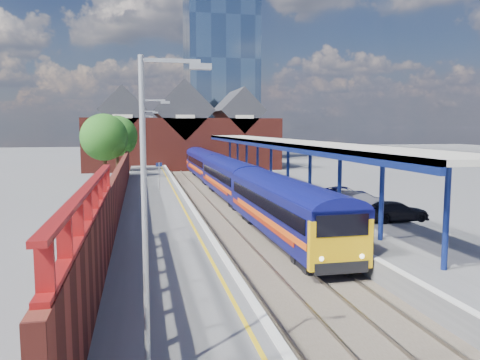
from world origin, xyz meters
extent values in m
plane|color=#5B5B5E|center=(0.00, 30.00, 0.00)|extent=(240.00, 240.00, 0.00)
cube|color=#473D33|center=(0.00, 20.00, 0.03)|extent=(6.00, 76.00, 0.06)
cube|color=slate|center=(-2.22, 20.00, 0.12)|extent=(0.07, 76.00, 0.14)
cube|color=slate|center=(-0.78, 20.00, 0.12)|extent=(0.07, 76.00, 0.14)
cube|color=slate|center=(0.78, 20.00, 0.12)|extent=(0.07, 76.00, 0.14)
cube|color=slate|center=(2.22, 20.00, 0.12)|extent=(0.07, 76.00, 0.14)
cube|color=#565659|center=(-5.50, 20.00, 0.50)|extent=(5.00, 76.00, 1.00)
cube|color=#565659|center=(6.00, 20.00, 0.50)|extent=(6.00, 76.00, 1.00)
cube|color=silver|center=(-3.15, 20.00, 1.02)|extent=(0.30, 76.00, 0.05)
cube|color=silver|center=(3.15, 20.00, 1.02)|extent=(0.30, 76.00, 0.05)
cube|color=yellow|center=(-3.75, 20.00, 1.01)|extent=(0.14, 76.00, 0.01)
cube|color=#0C0F5A|center=(1.50, 7.85, 1.90)|extent=(2.93, 16.02, 2.50)
cube|color=#0C0F5A|center=(1.50, 7.85, 3.15)|extent=(2.93, 16.02, 0.60)
cube|color=#0C0F5A|center=(1.50, 24.45, 1.90)|extent=(2.93, 16.02, 2.50)
cube|color=#0C0F5A|center=(1.50, 24.45, 3.15)|extent=(2.93, 16.02, 0.60)
cube|color=#0C0F5A|center=(1.50, 41.05, 1.90)|extent=(2.93, 16.02, 2.50)
cube|color=#0C0F5A|center=(1.50, 41.05, 3.15)|extent=(2.93, 16.02, 0.60)
cube|color=#0C0F5A|center=(1.50, 57.65, 1.90)|extent=(2.93, 16.02, 2.50)
cube|color=#0C0F5A|center=(1.50, 57.65, 3.15)|extent=(2.93, 16.02, 0.60)
cube|color=black|center=(0.08, 32.75, 2.35)|extent=(0.04, 60.54, 0.70)
cube|color=#FD5710|center=(0.07, 32.75, 1.55)|extent=(0.03, 55.27, 0.30)
cube|color=#AA220B|center=(0.06, 32.75, 1.30)|extent=(0.03, 55.27, 0.30)
cube|color=#F2B20C|center=(1.50, -0.07, 1.70)|extent=(2.82, 0.32, 2.10)
cube|color=black|center=(1.50, -0.17, 2.55)|extent=(2.30, 0.18, 0.90)
cube|color=black|center=(1.50, 2.25, 0.30)|extent=(2.00, 2.40, 0.60)
cube|color=black|center=(1.50, 63.25, 0.30)|extent=(2.00, 2.40, 0.60)
cylinder|color=navy|center=(5.00, -2.00, 3.10)|extent=(0.24, 0.24, 4.20)
cylinder|color=navy|center=(5.00, 3.00, 3.10)|extent=(0.24, 0.24, 4.20)
cylinder|color=navy|center=(5.00, 8.00, 3.10)|extent=(0.24, 0.24, 4.20)
cylinder|color=navy|center=(5.00, 13.00, 3.10)|extent=(0.24, 0.24, 4.20)
cylinder|color=navy|center=(5.00, 18.00, 3.10)|extent=(0.24, 0.24, 4.20)
cylinder|color=navy|center=(5.00, 23.00, 3.10)|extent=(0.24, 0.24, 4.20)
cylinder|color=navy|center=(5.00, 28.00, 3.10)|extent=(0.24, 0.24, 4.20)
cylinder|color=navy|center=(5.00, 33.00, 3.10)|extent=(0.24, 0.24, 4.20)
cylinder|color=navy|center=(5.00, 38.00, 3.10)|extent=(0.24, 0.24, 4.20)
cylinder|color=navy|center=(5.00, 43.00, 3.10)|extent=(0.24, 0.24, 4.20)
cube|color=beige|center=(5.50, 22.00, 5.35)|extent=(4.50, 52.00, 0.25)
cube|color=navy|center=(3.35, 22.00, 5.20)|extent=(0.20, 52.00, 0.55)
cube|color=navy|center=(7.65, 22.00, 5.20)|extent=(0.20, 52.00, 0.55)
cylinder|color=#A5A8AA|center=(-6.50, -8.00, 4.50)|extent=(0.12, 0.12, 7.00)
cube|color=#A5A8AA|center=(-5.90, -8.00, 7.90)|extent=(1.20, 0.08, 0.08)
cube|color=#A5A8AA|center=(-5.30, -8.00, 7.80)|extent=(0.45, 0.18, 0.12)
cylinder|color=#A5A8AA|center=(-6.50, 6.00, 4.50)|extent=(0.12, 0.12, 7.00)
cube|color=#A5A8AA|center=(-5.90, 6.00, 7.90)|extent=(1.20, 0.08, 0.08)
cube|color=#A5A8AA|center=(-5.30, 6.00, 7.80)|extent=(0.45, 0.18, 0.12)
cylinder|color=#A5A8AA|center=(-6.50, 22.00, 4.50)|extent=(0.12, 0.12, 7.00)
cube|color=#A5A8AA|center=(-5.90, 22.00, 7.90)|extent=(1.20, 0.08, 0.08)
cube|color=#A5A8AA|center=(-5.30, 22.00, 7.80)|extent=(0.45, 0.18, 0.12)
cylinder|color=#A5A8AA|center=(-6.50, 38.00, 4.50)|extent=(0.12, 0.12, 7.00)
cube|color=#A5A8AA|center=(-5.90, 38.00, 7.90)|extent=(1.20, 0.08, 0.08)
cube|color=#A5A8AA|center=(-5.30, 38.00, 7.80)|extent=(0.45, 0.18, 0.12)
cylinder|color=#A5A8AA|center=(-5.00, 24.00, 2.25)|extent=(0.08, 0.08, 2.50)
cube|color=#0C194C|center=(-5.00, 24.00, 3.30)|extent=(0.55, 0.06, 0.35)
cube|color=maroon|center=(-8.10, 14.00, 2.40)|extent=(0.35, 50.00, 2.80)
cube|color=maroon|center=(-8.10, -3.00, 4.80)|extent=(0.30, 15.00, 0.12)
cube|color=maroon|center=(-8.10, -3.00, 3.85)|extent=(0.30, 15.00, 0.12)
cube|color=maroon|center=(-8.10, -10.00, 4.30)|extent=(0.30, 0.12, 1.00)
cube|color=maroon|center=(-8.10, -8.00, 4.30)|extent=(0.30, 0.12, 1.00)
cube|color=maroon|center=(-8.10, -6.00, 4.30)|extent=(0.30, 0.12, 1.00)
cube|color=maroon|center=(-8.10, -4.00, 4.30)|extent=(0.30, 0.12, 1.00)
cube|color=maroon|center=(-8.10, -2.00, 4.30)|extent=(0.30, 0.12, 1.00)
cube|color=maroon|center=(-8.10, 0.00, 4.30)|extent=(0.30, 0.12, 1.00)
cube|color=maroon|center=(-8.10, 2.00, 4.30)|extent=(0.30, 0.12, 1.00)
cube|color=maroon|center=(-8.10, 4.00, 4.30)|extent=(0.30, 0.12, 1.00)
cube|color=maroon|center=(0.00, 58.00, 4.00)|extent=(30.00, 12.00, 8.00)
cube|color=#232328|center=(-9.00, 58.00, 9.20)|extent=(7.13, 12.00, 7.13)
cube|color=#232328|center=(0.00, 58.00, 9.20)|extent=(9.16, 12.00, 9.16)
cube|color=#232328|center=(9.00, 58.00, 9.20)|extent=(7.13, 12.00, 7.13)
cube|color=beige|center=(-9.00, 51.95, 8.20)|extent=(2.80, 0.15, 0.50)
cube|color=beige|center=(0.00, 51.95, 8.20)|extent=(2.80, 0.15, 0.50)
cube|color=beige|center=(9.00, 51.95, 8.20)|extent=(2.80, 0.15, 0.50)
cube|color=#425671|center=(10.00, 80.00, 20.00)|extent=(14.00, 14.00, 40.00)
cylinder|color=#382314|center=(-10.50, 36.00, 2.00)|extent=(0.44, 0.44, 4.00)
sphere|color=#174F15|center=(-10.50, 36.00, 5.50)|extent=(5.20, 5.20, 5.20)
sphere|color=#174F15|center=(-9.70, 35.50, 4.80)|extent=(3.20, 3.20, 3.20)
cylinder|color=#382314|center=(-9.50, 44.00, 2.00)|extent=(0.44, 0.44, 4.00)
sphere|color=#174F15|center=(-9.50, 44.00, 5.50)|extent=(5.20, 5.20, 5.20)
sphere|color=#174F15|center=(-8.70, 43.50, 4.80)|extent=(3.20, 3.20, 3.20)
imported|color=silver|center=(7.67, 10.99, 1.64)|extent=(4.12, 2.51, 1.28)
imported|color=black|center=(8.26, 7.17, 1.59)|extent=(4.08, 1.74, 1.17)
imported|color=navy|center=(8.25, 14.28, 1.59)|extent=(4.68, 3.45, 1.18)
camera|label=1|loc=(-6.54, -17.80, 6.54)|focal=35.00mm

